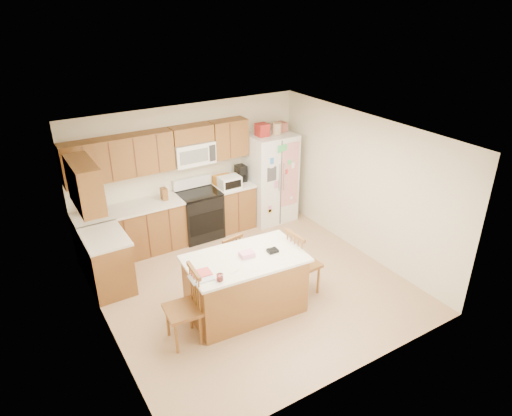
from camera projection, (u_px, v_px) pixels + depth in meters
ground at (252, 285)px, 7.39m from camera, size 4.50×4.50×0.00m
room_shell at (251, 205)px, 6.76m from camera, size 4.60×4.60×2.52m
cabinetry at (150, 207)px, 7.90m from camera, size 3.36×1.56×2.15m
stove at (199, 214)px, 8.67m from camera, size 0.76×0.65×1.13m
refrigerator at (270, 177)px, 9.17m from camera, size 0.90×0.79×2.04m
island at (245, 284)px, 6.61m from camera, size 1.78×1.10×1.01m
windsor_chair_left at (185, 309)px, 6.02m from camera, size 0.48×0.50×1.09m
windsor_chair_back at (228, 261)px, 7.23m from camera, size 0.45×0.44×0.93m
windsor_chair_right at (301, 264)px, 7.02m from camera, size 0.48×0.50×1.09m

